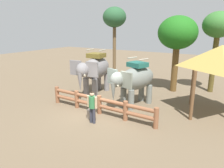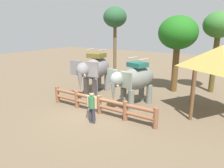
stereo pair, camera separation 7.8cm
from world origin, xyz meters
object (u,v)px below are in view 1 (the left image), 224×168
(thatched_shelter, at_px, (221,58))
(tree_far_left, at_px, (177,34))
(feed_bucket, at_px, (91,114))
(log_fence, at_px, (99,103))
(tree_back_center, at_px, (114,19))
(tourist_woman_in_black, at_px, (92,105))
(elephant_near_left, at_px, (95,70))
(elephant_center, at_px, (134,80))
(tree_far_right, at_px, (218,27))

(thatched_shelter, relative_size, tree_far_left, 0.69)
(thatched_shelter, xyz_separation_m, feed_bucket, (-5.49, -3.94, -2.92))
(log_fence, relative_size, feed_bucket, 14.74)
(log_fence, bearing_deg, tree_far_left, 70.43)
(tree_back_center, bearing_deg, feed_bucket, -67.09)
(log_fence, xyz_separation_m, tourist_woman_in_black, (0.38, -1.15, 0.36))
(elephant_near_left, relative_size, feed_bucket, 8.03)
(elephant_near_left, bearing_deg, tree_back_center, 104.11)
(tree_back_center, bearing_deg, tourist_woman_in_black, -65.81)
(thatched_shelter, distance_m, tree_back_center, 10.12)
(log_fence, height_order, tourist_woman_in_black, tourist_woman_in_black)
(elephant_center, bearing_deg, tree_far_left, 74.50)
(thatched_shelter, bearing_deg, elephant_near_left, -176.71)
(elephant_near_left, bearing_deg, log_fence, -50.32)
(elephant_center, distance_m, tree_back_center, 7.94)
(log_fence, distance_m, tree_back_center, 9.50)
(elephant_near_left, height_order, thatched_shelter, thatched_shelter)
(elephant_near_left, distance_m, tourist_woman_in_black, 4.84)
(elephant_near_left, bearing_deg, feed_bucket, -56.92)
(log_fence, relative_size, tree_far_right, 1.19)
(tree_far_left, distance_m, tree_back_center, 5.98)
(tree_back_center, bearing_deg, tree_far_right, 1.88)
(elephant_center, bearing_deg, elephant_near_left, 168.98)
(elephant_center, relative_size, tree_far_right, 0.61)
(log_fence, bearing_deg, feed_bucket, -93.47)
(thatched_shelter, height_order, tree_far_left, tree_far_left)
(tree_back_center, height_order, feed_bucket, tree_back_center)
(tree_far_left, bearing_deg, elephant_center, -105.50)
(tree_back_center, distance_m, feed_bucket, 10.22)
(tree_far_left, bearing_deg, tourist_woman_in_black, -104.18)
(elephant_center, relative_size, feed_bucket, 7.53)
(tourist_woman_in_black, relative_size, tree_back_center, 0.26)
(feed_bucket, bearing_deg, tourist_woman_in_black, -46.91)
(elephant_center, distance_m, thatched_shelter, 4.74)
(elephant_near_left, xyz_separation_m, tree_back_center, (-1.17, 4.66, 3.55))
(log_fence, distance_m, tree_far_right, 9.92)
(tourist_woman_in_black, bearing_deg, thatched_shelter, 40.85)
(log_fence, bearing_deg, elephant_near_left, 129.68)
(elephant_center, xyz_separation_m, feed_bucket, (-1.14, -2.83, -1.41))
(elephant_center, distance_m, tree_far_right, 7.32)
(tree_far_right, relative_size, feed_bucket, 12.38)
(elephant_near_left, bearing_deg, tree_far_left, 38.53)
(tourist_woman_in_black, relative_size, tree_far_right, 0.29)
(elephant_near_left, relative_size, elephant_center, 1.07)
(thatched_shelter, bearing_deg, log_fence, -149.26)
(tourist_woman_in_black, relative_size, thatched_shelter, 0.44)
(tree_far_right, bearing_deg, tree_far_left, -152.58)
(log_fence, height_order, thatched_shelter, thatched_shelter)
(elephant_near_left, distance_m, tree_back_center, 5.98)
(elephant_near_left, height_order, elephant_center, elephant_near_left)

